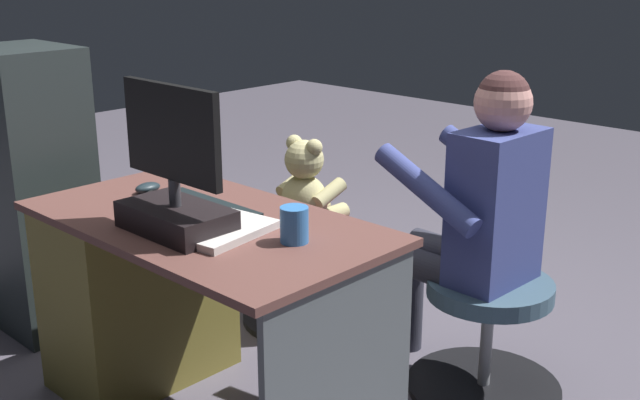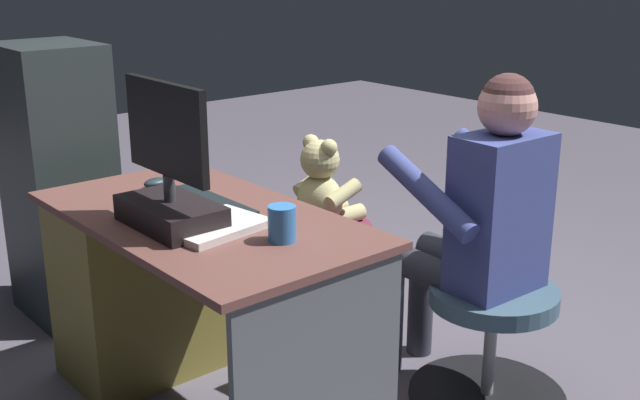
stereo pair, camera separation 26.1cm
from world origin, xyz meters
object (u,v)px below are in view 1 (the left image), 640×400
(keyboard, at_px, (204,207))
(office_chair_teddy, at_px, (305,266))
(tv_remote, at_px, (145,200))
(visitor_chair, at_px, (487,329))
(teddy_bear, at_px, (307,187))
(monitor, at_px, (175,189))
(cup, at_px, (294,225))
(person, at_px, (473,209))
(computer_mouse, at_px, (148,188))
(desk, at_px, (154,287))

(keyboard, xyz_separation_m, office_chair_teddy, (0.22, -0.69, -0.47))
(tv_remote, relative_size, visitor_chair, 0.27)
(keyboard, relative_size, teddy_bear, 1.11)
(monitor, distance_m, visitor_chair, 1.22)
(cup, relative_size, visitor_chair, 0.19)
(monitor, xyz_separation_m, keyboard, (0.10, -0.19, -0.12))
(office_chair_teddy, height_order, visitor_chair, same)
(keyboard, bearing_deg, teddy_bear, -72.49)
(person, bearing_deg, cup, 78.96)
(tv_remote, bearing_deg, office_chair_teddy, -115.28)
(keyboard, height_order, visitor_chair, keyboard)
(visitor_chair, bearing_deg, person, 2.12)
(office_chair_teddy, bearing_deg, keyboard, 107.84)
(visitor_chair, bearing_deg, computer_mouse, 37.90)
(keyboard, xyz_separation_m, tv_remote, (0.21, 0.08, -0.00))
(office_chair_teddy, distance_m, visitor_chair, 0.88)
(cup, relative_size, office_chair_teddy, 0.20)
(computer_mouse, height_order, cup, cup)
(monitor, distance_m, office_chair_teddy, 1.11)
(cup, xyz_separation_m, visitor_chair, (-0.23, -0.73, -0.52))
(cup, xyz_separation_m, office_chair_teddy, (0.65, -0.70, -0.52))
(keyboard, height_order, teddy_bear, teddy_bear)
(computer_mouse, distance_m, visitor_chair, 1.30)
(desk, distance_m, office_chair_teddy, 0.76)
(monitor, distance_m, cup, 0.38)
(tv_remote, distance_m, office_chair_teddy, 0.91)
(monitor, relative_size, cup, 4.19)
(tv_remote, distance_m, person, 1.12)
(visitor_chair, xyz_separation_m, person, (0.08, 0.00, 0.43))
(keyboard, relative_size, person, 0.36)
(monitor, distance_m, tv_remote, 0.35)
(desk, relative_size, computer_mouse, 12.67)
(monitor, bearing_deg, desk, -21.02)
(office_chair_teddy, relative_size, person, 0.47)
(cup, relative_size, teddy_bear, 0.28)
(keyboard, relative_size, office_chair_teddy, 0.78)
(tv_remote, height_order, visitor_chair, tv_remote)
(desk, relative_size, person, 1.05)
(tv_remote, xyz_separation_m, person, (-0.78, -0.80, -0.05))
(cup, height_order, person, person)
(teddy_bear, xyz_separation_m, person, (-0.79, -0.02, 0.08))
(monitor, distance_m, keyboard, 0.25)
(monitor, relative_size, computer_mouse, 4.65)
(desk, xyz_separation_m, visitor_chair, (-0.89, -0.78, -0.14))
(teddy_bear, bearing_deg, tv_remote, 90.85)
(desk, bearing_deg, keyboard, -166.89)
(monitor, bearing_deg, keyboard, -61.03)
(computer_mouse, xyz_separation_m, person, (-0.86, -0.73, -0.06))
(tv_remote, distance_m, teddy_bear, 0.80)
(keyboard, relative_size, visitor_chair, 0.76)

